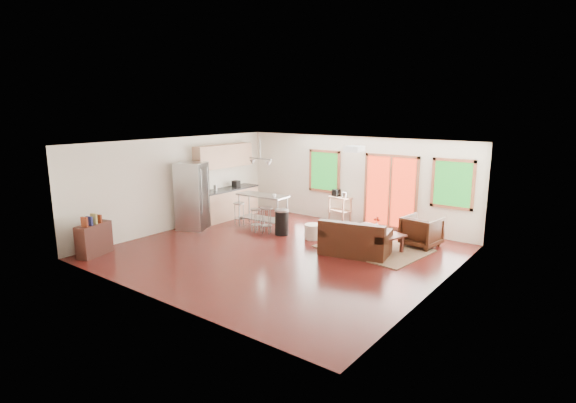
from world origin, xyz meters
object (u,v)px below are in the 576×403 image
Objects in this scene: refrigerator at (193,196)px; kitchen_cart at (340,200)px; island at (263,205)px; loveseat at (355,241)px; ottoman at (367,232)px; armchair at (422,230)px; coffee_table at (380,235)px; rug at (373,248)px.

kitchen_cart is at bearing 22.53° from refrigerator.
island is (1.49, 1.32, -0.30)m from refrigerator.
loveseat is at bearing -52.38° from kitchen_cart.
ottoman is at bearing 94.80° from loveseat.
loveseat is 3.08m from kitchen_cart.
armchair is 1.59× the size of ottoman.
refrigerator reaches higher than kitchen_cart.
loveseat is 4.94m from refrigerator.
loveseat is 3.42m from island.
island is 1.55× the size of kitchen_cart.
ottoman is (-0.42, 1.41, -0.15)m from loveseat.
kitchen_cart is at bearing 141.72° from coffee_table.
coffee_table is 2.36× the size of ottoman.
island is 2.36m from kitchen_cart.
coffee_table is 0.66× the size of refrigerator.
rug is 2.77m from kitchen_cart.
ottoman is 0.54× the size of kitchen_cart.
armchair is at bearing 7.18° from ottoman.
coffee_table is at bearing 54.22° from loveseat.
island is at bearing -164.51° from ottoman.
rug is 1.41× the size of loveseat.
ottoman is 1.84m from kitchen_cart.
armchair is at bearing 51.84° from coffee_table.
loveseat is at bearing -10.06° from island.
island is at bearing 20.70° from armchair.
armchair is (0.70, 0.89, 0.04)m from coffee_table.
island is at bearing -178.33° from coffee_table.
kitchen_cart is at bearing 50.95° from island.
ottoman is (-0.73, 0.71, -0.21)m from coffee_table.
refrigerator is (-4.43, -2.14, 0.78)m from ottoman.
armchair reaches higher than loveseat.
coffee_table is (0.15, 0.04, 0.37)m from rug.
armchair is at bearing -16.18° from kitchen_cart.
refrigerator is 2.01m from island.
coffee_table is at bearing 1.67° from island.
armchair is 1.46m from ottoman.
armchair is 0.55× the size of island.
armchair is 6.32m from refrigerator.
rug is at bearing -52.18° from ottoman.
rug is 0.76m from loveseat.
coffee_table is at bearing -38.28° from kitchen_cart.
kitchen_cart is at bearing 115.99° from loveseat.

